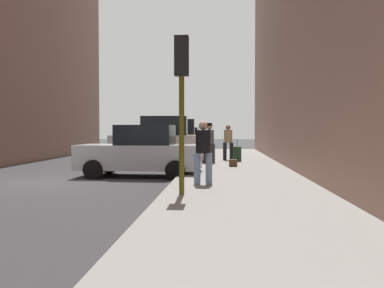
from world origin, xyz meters
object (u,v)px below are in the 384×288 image
object	(u,v)px
fire_hydrant	(198,157)
pedestrian_with_beanie	(209,141)
duffel_bag	(233,163)
traffic_light	(182,80)
rolling_suitcase	(237,154)
pedestrian_in_jeans	(203,149)
parked_white_van	(162,142)
parked_silver_sedan	(141,152)
parked_dark_green_sedan	(183,140)
pedestrian_in_tan_coat	(228,140)
parked_bronze_suv	(175,140)

from	to	relation	value
fire_hydrant	pedestrian_with_beanie	xyz separation A→B (m)	(0.45, 1.05, 0.64)
pedestrian_with_beanie	duffel_bag	distance (m)	2.17
traffic_light	rolling_suitcase	xyz separation A→B (m)	(1.68, 10.39, -2.27)
traffic_light	pedestrian_in_jeans	distance (m)	2.50
parked_white_van	parked_silver_sedan	bearing A→B (deg)	-90.00
parked_silver_sedan	pedestrian_with_beanie	bearing A→B (deg)	62.36
pedestrian_with_beanie	rolling_suitcase	size ratio (longest dim) A/B	1.71
parked_dark_green_sedan	fire_hydrant	xyz separation A→B (m)	(1.80, -13.64, -0.35)
fire_hydrant	pedestrian_in_tan_coat	size ratio (longest dim) A/B	0.41
parked_bronze_suv	pedestrian_in_jeans	distance (m)	14.21
parked_silver_sedan	rolling_suitcase	distance (m)	6.50
pedestrian_in_tan_coat	traffic_light	bearing A→B (deg)	-96.52
traffic_light	pedestrian_in_tan_coat	bearing A→B (deg)	83.48
parked_silver_sedan	fire_hydrant	bearing A→B (deg)	61.05
fire_hydrant	traffic_light	xyz separation A→B (m)	(0.05, -8.21, 2.26)
parked_silver_sedan	traffic_light	xyz separation A→B (m)	(1.85, -4.95, 1.91)
parked_white_van	duffel_bag	distance (m)	4.23
duffel_bag	fire_hydrant	bearing A→B (deg)	154.89
traffic_light	pedestrian_in_tan_coat	size ratio (longest dim) A/B	2.11
parked_dark_green_sedan	rolling_suitcase	distance (m)	12.00
parked_white_van	pedestrian_with_beanie	size ratio (longest dim) A/B	2.62
parked_bronze_suv	parked_dark_green_sedan	bearing A→B (deg)	90.00
parked_dark_green_sedan	duffel_bag	distance (m)	14.70
parked_bronze_suv	parked_white_van	bearing A→B (deg)	-90.00
parked_white_van	parked_dark_green_sedan	distance (m)	11.73
pedestrian_with_beanie	fire_hydrant	bearing A→B (deg)	-113.39
parked_silver_sedan	rolling_suitcase	world-z (taller)	parked_silver_sedan
parked_silver_sedan	parked_dark_green_sedan	xyz separation A→B (m)	(-0.00, 16.90, 0.00)
parked_white_van	pedestrian_with_beanie	bearing A→B (deg)	-20.89
rolling_suitcase	fire_hydrant	bearing A→B (deg)	-128.39
parked_dark_green_sedan	duffel_bag	xyz separation A→B (m)	(3.26, -14.32, -0.56)
fire_hydrant	duffel_bag	world-z (taller)	fire_hydrant
fire_hydrant	pedestrian_with_beanie	distance (m)	1.31
parked_silver_sedan	pedestrian_in_jeans	world-z (taller)	pedestrian_in_jeans
parked_dark_green_sedan	pedestrian_with_beanie	xyz separation A→B (m)	(2.26, -12.59, 0.29)
pedestrian_in_jeans	traffic_light	bearing A→B (deg)	-102.84
parked_bronze_suv	fire_hydrant	bearing A→B (deg)	-76.73
pedestrian_in_jeans	rolling_suitcase	size ratio (longest dim) A/B	1.64
fire_hydrant	pedestrian_with_beanie	size ratio (longest dim) A/B	0.40
pedestrian_in_jeans	duffel_bag	distance (m)	5.84
parked_bronze_suv	pedestrian_with_beanie	bearing A→B (deg)	-71.11
parked_bronze_suv	pedestrian_in_tan_coat	distance (m)	5.68
parked_dark_green_sedan	rolling_suitcase	bearing A→B (deg)	-72.87
parked_bronze_suv	rolling_suitcase	size ratio (longest dim) A/B	4.49
rolling_suitcase	traffic_light	bearing A→B (deg)	-99.18
parked_bronze_suv	traffic_light	world-z (taller)	traffic_light
duffel_bag	traffic_light	bearing A→B (deg)	-100.55
pedestrian_in_jeans	rolling_suitcase	distance (m)	8.67
pedestrian_in_jeans	pedestrian_with_beanie	bearing A→B (deg)	90.09
parked_white_van	fire_hydrant	xyz separation A→B (m)	(1.80, -1.91, -0.54)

